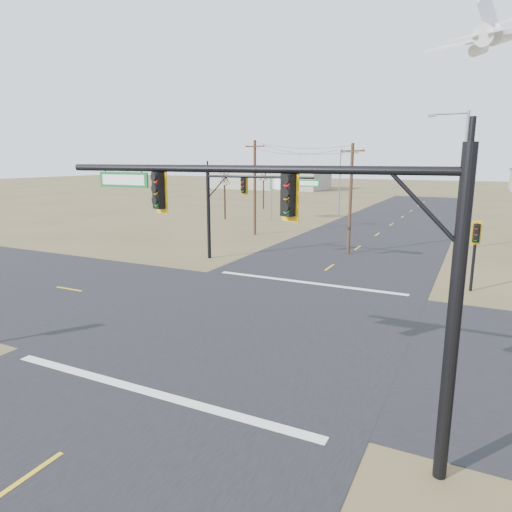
{
  "coord_description": "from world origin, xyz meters",
  "views": [
    {
      "loc": [
        9.13,
        -18.15,
        7.45
      ],
      "look_at": [
        -0.32,
        1.0,
        2.91
      ],
      "focal_mm": 32.0,
      "sensor_mm": 36.0,
      "label": 1
    }
  ],
  "objects": [
    {
      "name": "ground",
      "position": [
        0.0,
        0.0,
        0.0
      ],
      "size": [
        320.0,
        320.0,
        0.0
      ],
      "primitive_type": "plane",
      "color": "brown",
      "rests_on": "ground"
    },
    {
      "name": "utility_pole_near",
      "position": [
        -0.12,
        17.39,
        4.54
      ],
      "size": [
        2.04,
        0.84,
        8.68
      ],
      "rotation": [
        0.0,
        0.0,
        -0.35
      ],
      "color": "#49301F",
      "rests_on": "ground"
    },
    {
      "name": "bare_tree_a",
      "position": [
        -19.9,
        31.77,
        5.36
      ],
      "size": [
        3.42,
        3.42,
        6.77
      ],
      "rotation": [
        0.0,
        0.0,
        -0.28
      ],
      "color": "black",
      "rests_on": "ground"
    },
    {
      "name": "streetlight_c",
      "position": [
        -7.38,
        40.22,
        4.79
      ],
      "size": [
        2.39,
        0.32,
        8.54
      ],
      "rotation": [
        0.0,
        0.0,
        0.23
      ],
      "color": "gray",
      "rests_on": "ground"
    },
    {
      "name": "pedestal_signal_ne",
      "position": [
        9.03,
        9.91,
        3.04
      ],
      "size": [
        0.67,
        0.58,
        4.12
      ],
      "rotation": [
        0.0,
        0.0,
        0.39
      ],
      "color": "black",
      "rests_on": "ground"
    },
    {
      "name": "warehouse_left",
      "position": [
        -40.0,
        90.0,
        2.75
      ],
      "size": [
        28.0,
        14.0,
        5.5
      ],
      "primitive_type": "cube",
      "color": "#A49F91",
      "rests_on": "ground"
    },
    {
      "name": "highway_sign",
      "position": [
        -13.41,
        34.09,
        3.9
      ],
      "size": [
        2.84,
        0.79,
        5.45
      ],
      "rotation": [
        0.0,
        0.0,
        -0.25
      ],
      "color": "gray",
      "rests_on": "ground"
    },
    {
      "name": "mast_arm_far",
      "position": [
        -6.25,
        11.06,
        4.94
      ],
      "size": [
        8.84,
        0.58,
        6.83
      ],
      "rotation": [
        0.0,
        0.0,
        0.37
      ],
      "color": "black",
      "rests_on": "ground"
    },
    {
      "name": "bare_tree_b",
      "position": [
        -20.71,
        44.88,
        5.25
      ],
      "size": [
        2.97,
        2.97,
        6.57
      ],
      "rotation": [
        0.0,
        0.0,
        0.17
      ],
      "color": "black",
      "rests_on": "ground"
    },
    {
      "name": "streetlight_a",
      "position": [
        7.34,
        22.83,
        6.3
      ],
      "size": [
        3.12,
        0.33,
        11.21
      ],
      "rotation": [
        0.0,
        0.0,
        0.07
      ],
      "color": "gray",
      "rests_on": "ground"
    },
    {
      "name": "stop_bar_far",
      "position": [
        0.0,
        7.5,
        0.03
      ],
      "size": [
        12.0,
        0.4,
        0.01
      ],
      "primitive_type": "cube",
      "color": "silver",
      "rests_on": "road_ns"
    },
    {
      "name": "road_ns",
      "position": [
        0.0,
        0.0,
        0.01
      ],
      "size": [
        14.0,
        160.0,
        0.02
      ],
      "primitive_type": "cube",
      "color": "black",
      "rests_on": "ground"
    },
    {
      "name": "utility_pole_far",
      "position": [
        -11.09,
        22.55,
        4.82
      ],
      "size": [
        2.25,
        0.54,
        9.27
      ],
      "rotation": [
        0.0,
        0.0,
        -0.19
      ],
      "color": "#49301F",
      "rests_on": "ground"
    },
    {
      "name": "stop_bar_near",
      "position": [
        0.0,
        -7.5,
        0.03
      ],
      "size": [
        12.0,
        0.4,
        0.01
      ],
      "primitive_type": "cube",
      "color": "silver",
      "rests_on": "road_ns"
    },
    {
      "name": "mast_arm_near",
      "position": [
        5.28,
        -7.59,
        5.65
      ],
      "size": [
        11.3,
        0.57,
        7.8
      ],
      "rotation": [
        0.0,
        0.0,
        -0.37
      ],
      "color": "black",
      "rests_on": "ground"
    },
    {
      "name": "road_ew",
      "position": [
        0.0,
        0.0,
        0.01
      ],
      "size": [
        160.0,
        14.0,
        0.02
      ],
      "primitive_type": "cube",
      "color": "black",
      "rests_on": "ground"
    }
  ]
}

